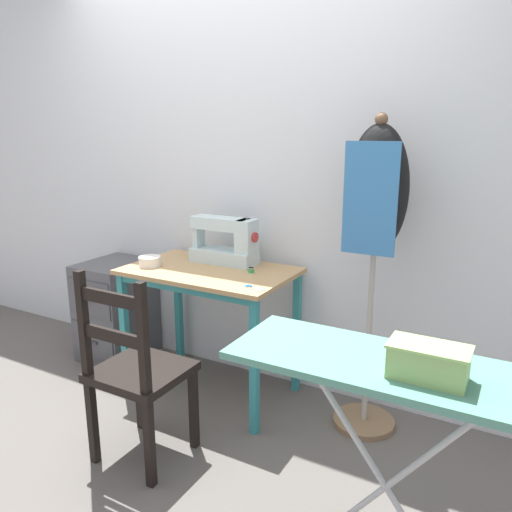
% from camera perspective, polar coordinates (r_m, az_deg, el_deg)
% --- Properties ---
extents(ground_plane, '(14.00, 14.00, 0.00)m').
position_cam_1_polar(ground_plane, '(2.90, -8.37, -17.39)').
color(ground_plane, '#5B5651').
extents(wall_back, '(10.00, 0.05, 2.55)m').
position_cam_1_polar(wall_back, '(3.02, -1.69, 9.70)').
color(wall_back, silver).
rests_on(wall_back, ground_plane).
extents(sewing_table, '(0.94, 0.58, 0.75)m').
position_cam_1_polar(sewing_table, '(2.83, -5.43, -3.59)').
color(sewing_table, tan).
rests_on(sewing_table, ground_plane).
extents(sewing_machine, '(0.41, 0.16, 0.29)m').
position_cam_1_polar(sewing_machine, '(2.89, -3.32, 1.57)').
color(sewing_machine, silver).
rests_on(sewing_machine, sewing_table).
extents(fabric_bowl, '(0.13, 0.13, 0.06)m').
position_cam_1_polar(fabric_bowl, '(2.91, -12.03, -0.58)').
color(fabric_bowl, silver).
rests_on(fabric_bowl, sewing_table).
extents(scissors, '(0.12, 0.07, 0.01)m').
position_cam_1_polar(scissors, '(2.47, -0.52, -3.57)').
color(scissors, silver).
rests_on(scissors, sewing_table).
extents(thread_spool_near_machine, '(0.04, 0.04, 0.03)m').
position_cam_1_polar(thread_spool_near_machine, '(2.71, -0.55, -1.66)').
color(thread_spool_near_machine, green).
rests_on(thread_spool_near_machine, sewing_table).
extents(wooden_chair, '(0.40, 0.38, 0.93)m').
position_cam_1_polar(wooden_chair, '(2.39, -13.46, -12.84)').
color(wooden_chair, black).
rests_on(wooden_chair, ground_plane).
extents(filing_cabinet, '(0.38, 0.47, 0.66)m').
position_cam_1_polar(filing_cabinet, '(3.53, -15.68, -5.93)').
color(filing_cabinet, '#4C4C51').
rests_on(filing_cabinet, ground_plane).
extents(dress_form, '(0.32, 0.32, 1.59)m').
position_cam_1_polar(dress_form, '(2.44, 13.54, 5.03)').
color(dress_form, '#846647').
rests_on(dress_form, ground_plane).
extents(ironing_board, '(1.01, 0.37, 0.84)m').
position_cam_1_polar(ironing_board, '(1.60, 15.46, -13.32)').
color(ironing_board, '#518E7A').
rests_on(ironing_board, ground_plane).
extents(storage_box, '(0.22, 0.12, 0.10)m').
position_cam_1_polar(storage_box, '(1.50, 19.09, -11.37)').
color(storage_box, '#8EB266').
rests_on(storage_box, ironing_board).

